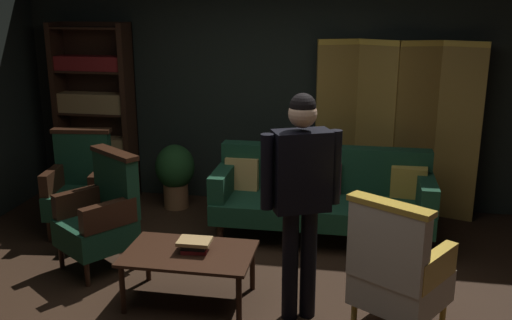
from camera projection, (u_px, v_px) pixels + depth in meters
ground_plane at (238, 303)px, 4.57m from camera, size 10.00×10.00×0.00m
back_wall at (282, 82)px, 6.50m from camera, size 7.20×0.10×2.80m
folding_screen at (395, 127)px, 6.17m from camera, size 1.72×0.25×1.90m
bookshelf at (95, 110)px, 6.72m from camera, size 0.90×0.32×2.05m
velvet_couch at (322, 193)px, 5.72m from camera, size 2.12×0.78×0.88m
coffee_table at (189, 257)px, 4.50m from camera, size 1.00×0.64×0.42m
armchair_gilt_accent at (397, 271)px, 4.03m from camera, size 0.80×0.80×1.04m
armchair_wing_left at (102, 215)px, 5.06m from camera, size 0.81×0.81×1.04m
armchair_wing_right at (80, 185)px, 5.84m from camera, size 0.65×0.64×1.04m
standing_figure at (301, 188)px, 4.10m from camera, size 0.55×0.35×1.70m
potted_plant at (175, 172)px, 6.52m from camera, size 0.44×0.44×0.73m
book_red_leather at (195, 249)px, 4.50m from camera, size 0.22×0.18×0.03m
book_black_cloth at (195, 245)px, 4.49m from camera, size 0.19×0.15×0.04m
book_tan_leather at (195, 241)px, 4.48m from camera, size 0.26×0.19×0.03m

